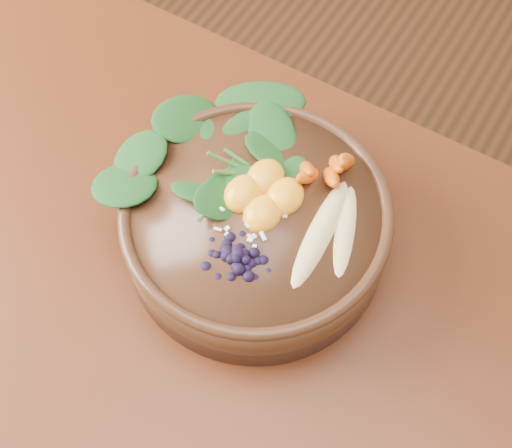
# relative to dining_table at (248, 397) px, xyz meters

# --- Properties ---
(dining_table) EXTENTS (1.60, 0.90, 0.75)m
(dining_table) POSITION_rel_dining_table_xyz_m (0.00, 0.00, 0.00)
(dining_table) COLOR #331C0C
(dining_table) RESTS_ON ground
(stoneware_bowl) EXTENTS (0.39, 0.39, 0.09)m
(stoneware_bowl) POSITION_rel_dining_table_xyz_m (-0.08, 0.16, 0.14)
(stoneware_bowl) COLOR #412412
(stoneware_bowl) RESTS_ON dining_table
(kale_heap) EXTENTS (0.25, 0.23, 0.05)m
(kale_heap) POSITION_rel_dining_table_xyz_m (-0.15, 0.22, 0.21)
(kale_heap) COLOR #194E1A
(kale_heap) RESTS_ON stoneware_bowl
(carrot_cluster) EXTENTS (0.08, 0.08, 0.09)m
(carrot_cluster) POSITION_rel_dining_table_xyz_m (-0.04, 0.26, 0.23)
(carrot_cluster) COLOR #DC5E0C
(carrot_cluster) RESTS_ON stoneware_bowl
(banana_halves) EXTENTS (0.09, 0.19, 0.03)m
(banana_halves) POSITION_rel_dining_table_xyz_m (0.01, 0.18, 0.20)
(banana_halves) COLOR #E0CC84
(banana_halves) RESTS_ON stoneware_bowl
(mandarin_cluster) EXTENTS (0.11, 0.12, 0.04)m
(mandarin_cluster) POSITION_rel_dining_table_xyz_m (-0.08, 0.18, 0.20)
(mandarin_cluster) COLOR #FF9E16
(mandarin_cluster) RESTS_ON stoneware_bowl
(blueberry_pile) EXTENTS (0.17, 0.14, 0.05)m
(blueberry_pile) POSITION_rel_dining_table_xyz_m (-0.07, 0.09, 0.21)
(blueberry_pile) COLOR black
(blueberry_pile) RESTS_ON stoneware_bowl
(coconut_flakes) EXTENTS (0.12, 0.10, 0.01)m
(coconut_flakes) POSITION_rel_dining_table_xyz_m (-0.08, 0.13, 0.19)
(coconut_flakes) COLOR white
(coconut_flakes) RESTS_ON stoneware_bowl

